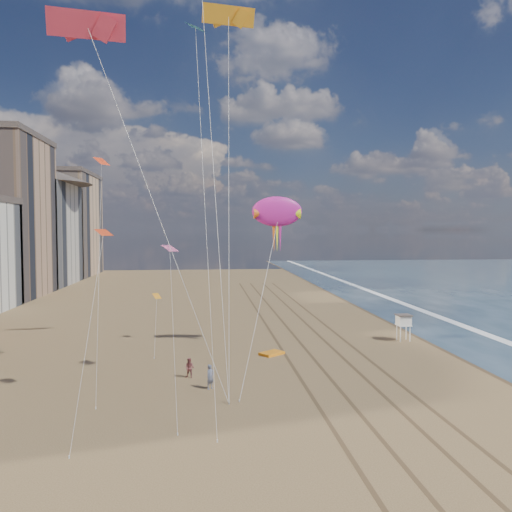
{
  "coord_description": "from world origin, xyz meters",
  "views": [
    {
      "loc": [
        -8.75,
        -20.55,
        11.95
      ],
      "look_at": [
        -4.02,
        26.0,
        9.5
      ],
      "focal_mm": 35.0,
      "sensor_mm": 36.0,
      "label": 1
    }
  ],
  "objects_px": {
    "show_kite": "(277,212)",
    "kite_flyer_a": "(210,377)",
    "grounded_kite": "(272,353)",
    "kite_flyer_b": "(190,368)",
    "lifeguard_stand": "(404,321)"
  },
  "relations": [
    {
      "from": "grounded_kite",
      "to": "show_kite",
      "type": "distance_m",
      "value": 13.83
    },
    {
      "from": "show_kite",
      "to": "kite_flyer_b",
      "type": "bearing_deg",
      "value": -132.74
    },
    {
      "from": "lifeguard_stand",
      "to": "kite_flyer_b",
      "type": "bearing_deg",
      "value": -153.4
    },
    {
      "from": "kite_flyer_a",
      "to": "kite_flyer_b",
      "type": "xyz_separation_m",
      "value": [
        -1.63,
        2.98,
        -0.12
      ]
    },
    {
      "from": "show_kite",
      "to": "kite_flyer_b",
      "type": "xyz_separation_m",
      "value": [
        -8.42,
        -9.11,
        -12.92
      ]
    },
    {
      "from": "lifeguard_stand",
      "to": "grounded_kite",
      "type": "distance_m",
      "value": 15.71
    },
    {
      "from": "lifeguard_stand",
      "to": "kite_flyer_b",
      "type": "relative_size",
      "value": 1.76
    },
    {
      "from": "grounded_kite",
      "to": "kite_flyer_b",
      "type": "xyz_separation_m",
      "value": [
        -7.6,
        -6.78,
        0.68
      ]
    },
    {
      "from": "lifeguard_stand",
      "to": "show_kite",
      "type": "height_order",
      "value": "show_kite"
    },
    {
      "from": "show_kite",
      "to": "kite_flyer_a",
      "type": "relative_size",
      "value": 11.0
    },
    {
      "from": "show_kite",
      "to": "kite_flyer_a",
      "type": "height_order",
      "value": "show_kite"
    },
    {
      "from": "lifeguard_stand",
      "to": "show_kite",
      "type": "relative_size",
      "value": 0.14
    },
    {
      "from": "kite_flyer_b",
      "to": "show_kite",
      "type": "bearing_deg",
      "value": 67.73
    },
    {
      "from": "grounded_kite",
      "to": "kite_flyer_a",
      "type": "bearing_deg",
      "value": -158.74
    },
    {
      "from": "grounded_kite",
      "to": "show_kite",
      "type": "xyz_separation_m",
      "value": [
        0.82,
        2.33,
        13.61
      ]
    }
  ]
}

